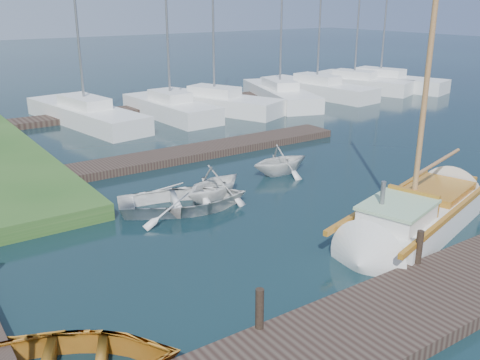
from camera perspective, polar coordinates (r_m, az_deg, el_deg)
ground at (r=15.48m, az=-0.00°, el=-4.21°), size 160.00×160.00×0.00m
near_dock at (r=11.52m, az=17.60°, el=-12.95°), size 18.00×2.20×0.30m
far_dock at (r=21.66m, az=-5.38°, el=2.88°), size 14.00×1.60×0.30m
pontoon at (r=33.64m, az=-1.39°, el=8.64°), size 30.00×1.60×0.30m
mooring_post_1 at (r=9.98m, az=2.10°, el=-13.56°), size 0.16×0.16×0.80m
mooring_post_2 at (r=12.87m, az=18.56°, el=-6.80°), size 0.16×0.16×0.80m
sailboat at (r=15.45m, az=18.31°, el=-3.88°), size 7.41×3.83×9.83m
tender_a at (r=16.15m, az=-6.00°, el=-1.79°), size 4.59×3.91×0.81m
tender_b at (r=16.71m, az=-2.78°, el=-0.11°), size 3.03×2.83×1.29m
tender_d at (r=19.36m, az=4.36°, el=2.36°), size 2.34×2.04×1.20m
marina_boat_1 at (r=28.43m, az=-16.18°, el=6.88°), size 3.59×9.20×10.01m
marina_boat_2 at (r=29.21m, az=-7.43°, el=7.80°), size 2.59×7.04×11.19m
marina_boat_3 at (r=30.56m, az=-2.75°, el=8.43°), size 5.14×8.27×12.50m
marina_boat_4 at (r=33.32m, az=4.26°, el=9.22°), size 4.70×8.62×10.46m
marina_boat_5 at (r=35.81m, az=8.19°, el=9.75°), size 3.18×8.63×10.53m
marina_boat_6 at (r=38.40m, az=12.06°, el=10.14°), size 4.80×8.10×11.00m
marina_boat_7 at (r=40.05m, az=14.73°, el=10.29°), size 4.68×9.51×12.49m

